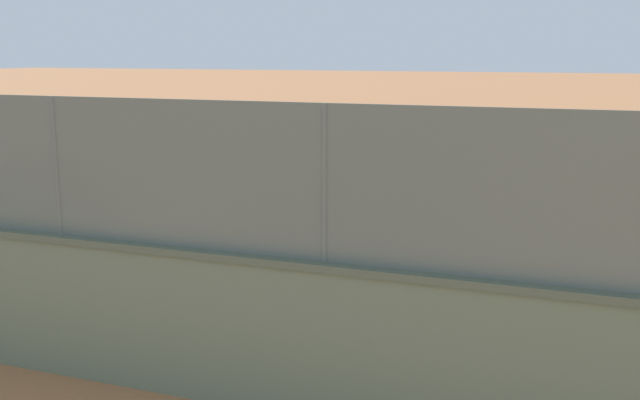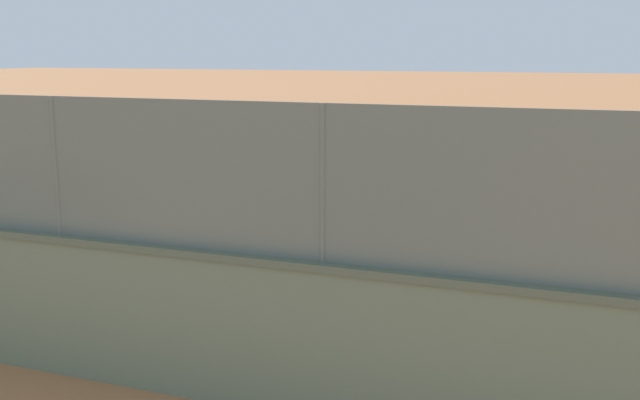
# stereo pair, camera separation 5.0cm
# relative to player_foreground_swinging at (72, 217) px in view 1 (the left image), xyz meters

# --- Properties ---
(ground_plane) EXTENTS (260.00, 260.00, 0.00)m
(ground_plane) POSITION_rel_player_foreground_swinging_xyz_m (-5.19, -6.78, -0.84)
(ground_plane) COLOR #A36B42
(perimeter_wall) EXTENTS (26.87, 0.78, 1.72)m
(perimeter_wall) POSITION_rel_player_foreground_swinging_xyz_m (-3.22, 3.98, 0.02)
(perimeter_wall) COLOR slate
(perimeter_wall) RESTS_ON ground_plane
(fence_panel_on_wall) EXTENTS (26.40, 0.50, 1.60)m
(fence_panel_on_wall) POSITION_rel_player_foreground_swinging_xyz_m (-3.22, 3.98, 1.67)
(fence_panel_on_wall) COLOR slate
(fence_panel_on_wall) RESTS_ON perimeter_wall
(player_foreground_swinging) EXTENTS (0.98, 0.68, 1.46)m
(player_foreground_swinging) POSITION_rel_player_foreground_swinging_xyz_m (0.00, 0.00, 0.00)
(player_foreground_swinging) COLOR navy
(player_foreground_swinging) RESTS_ON ground_plane
(player_at_service_line) EXTENTS (0.75, 0.82, 1.70)m
(player_at_service_line) POSITION_rel_player_foreground_swinging_xyz_m (-5.34, -8.29, 0.16)
(player_at_service_line) COLOR navy
(player_at_service_line) RESTS_ON ground_plane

